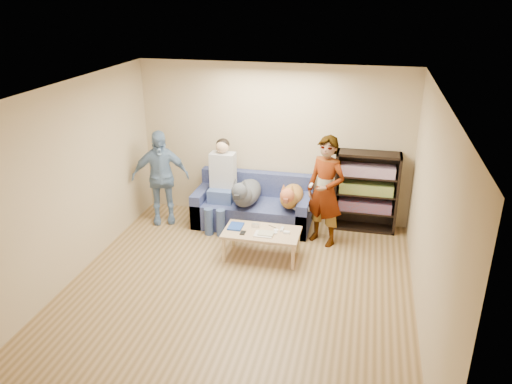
% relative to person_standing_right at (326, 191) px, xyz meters
% --- Properties ---
extents(ground, '(5.00, 5.00, 0.00)m').
position_rel_person_standing_right_xyz_m(ground, '(-0.95, -1.70, -0.85)').
color(ground, brown).
rests_on(ground, ground).
extents(ceiling, '(5.00, 5.00, 0.00)m').
position_rel_person_standing_right_xyz_m(ceiling, '(-0.95, -1.70, 1.75)').
color(ceiling, white).
rests_on(ceiling, ground).
extents(wall_back, '(4.50, 0.00, 4.50)m').
position_rel_person_standing_right_xyz_m(wall_back, '(-0.95, 0.80, 0.45)').
color(wall_back, tan).
rests_on(wall_back, ground).
extents(wall_front, '(4.50, 0.00, 4.50)m').
position_rel_person_standing_right_xyz_m(wall_front, '(-0.95, -4.20, 0.45)').
color(wall_front, tan).
rests_on(wall_front, ground).
extents(wall_left, '(0.00, 5.00, 5.00)m').
position_rel_person_standing_right_xyz_m(wall_left, '(-3.20, -1.70, 0.45)').
color(wall_left, tan).
rests_on(wall_left, ground).
extents(wall_right, '(0.00, 5.00, 5.00)m').
position_rel_person_standing_right_xyz_m(wall_right, '(1.30, -1.70, 0.45)').
color(wall_right, tan).
rests_on(wall_right, ground).
extents(blanket, '(0.40, 0.34, 0.14)m').
position_rel_person_standing_right_xyz_m(blanket, '(-0.35, 0.17, -0.35)').
color(blanket, '#A1A1A5').
rests_on(blanket, sofa).
extents(person_standing_right, '(0.74, 0.65, 1.70)m').
position_rel_person_standing_right_xyz_m(person_standing_right, '(0.00, 0.00, 0.00)').
color(person_standing_right, gray).
rests_on(person_standing_right, ground).
extents(person_standing_left, '(1.01, 0.71, 1.59)m').
position_rel_person_standing_right_xyz_m(person_standing_left, '(-2.71, 0.15, -0.06)').
color(person_standing_left, '#7090B4').
rests_on(person_standing_left, ground).
extents(held_controller, '(0.05, 0.12, 0.03)m').
position_rel_person_standing_right_xyz_m(held_controller, '(-0.20, -0.20, 0.16)').
color(held_controller, white).
rests_on(held_controller, person_standing_right).
extents(notebook_blue, '(0.20, 0.26, 0.03)m').
position_rel_person_standing_right_xyz_m(notebook_blue, '(-1.23, -0.63, -0.42)').
color(notebook_blue, '#1C3D9A').
rests_on(notebook_blue, coffee_table).
extents(papers, '(0.26, 0.20, 0.02)m').
position_rel_person_standing_right_xyz_m(papers, '(-0.78, -0.78, -0.42)').
color(papers, silver).
rests_on(papers, coffee_table).
extents(magazine, '(0.22, 0.17, 0.01)m').
position_rel_person_standing_right_xyz_m(magazine, '(-0.75, -0.76, -0.41)').
color(magazine, '#B4AE90').
rests_on(magazine, coffee_table).
extents(camera_silver, '(0.11, 0.06, 0.05)m').
position_rel_person_standing_right_xyz_m(camera_silver, '(-0.95, -0.56, -0.40)').
color(camera_silver, silver).
rests_on(camera_silver, coffee_table).
extents(controller_a, '(0.04, 0.13, 0.03)m').
position_rel_person_standing_right_xyz_m(controller_a, '(-0.55, -0.58, -0.41)').
color(controller_a, silver).
rests_on(controller_a, coffee_table).
extents(controller_b, '(0.09, 0.06, 0.03)m').
position_rel_person_standing_right_xyz_m(controller_b, '(-0.47, -0.66, -0.41)').
color(controller_b, white).
rests_on(controller_b, coffee_table).
extents(headphone_cup_a, '(0.07, 0.07, 0.02)m').
position_rel_person_standing_right_xyz_m(headphone_cup_a, '(-0.63, -0.70, -0.42)').
color(headphone_cup_a, white).
rests_on(headphone_cup_a, coffee_table).
extents(headphone_cup_b, '(0.07, 0.07, 0.02)m').
position_rel_person_standing_right_xyz_m(headphone_cup_b, '(-0.63, -0.62, -0.42)').
color(headphone_cup_b, white).
rests_on(headphone_cup_b, coffee_table).
extents(pen_orange, '(0.13, 0.06, 0.01)m').
position_rel_person_standing_right_xyz_m(pen_orange, '(-0.85, -0.84, -0.43)').
color(pen_orange, orange).
rests_on(pen_orange, coffee_table).
extents(pen_black, '(0.13, 0.08, 0.01)m').
position_rel_person_standing_right_xyz_m(pen_black, '(-0.71, -0.50, -0.43)').
color(pen_black, black).
rests_on(pen_black, coffee_table).
extents(wallet, '(0.07, 0.12, 0.02)m').
position_rel_person_standing_right_xyz_m(wallet, '(-1.08, -0.80, -0.42)').
color(wallet, black).
rests_on(wallet, coffee_table).
extents(sofa, '(1.90, 0.85, 0.82)m').
position_rel_person_standing_right_xyz_m(sofa, '(-1.20, 0.40, -0.57)').
color(sofa, '#515B93').
rests_on(sofa, ground).
extents(person_seated, '(0.40, 0.73, 1.47)m').
position_rel_person_standing_right_xyz_m(person_seated, '(-1.71, 0.27, -0.08)').
color(person_seated, '#46519A').
rests_on(person_seated, sofa).
extents(dog_gray, '(0.41, 1.25, 0.60)m').
position_rel_person_standing_right_xyz_m(dog_gray, '(-1.27, 0.17, -0.21)').
color(dog_gray, '#4A4D54').
rests_on(dog_gray, sofa).
extents(dog_tan, '(0.36, 1.14, 0.53)m').
position_rel_person_standing_right_xyz_m(dog_tan, '(-0.56, 0.25, -0.24)').
color(dog_tan, '#A57132').
rests_on(dog_tan, sofa).
extents(coffee_table, '(1.10, 0.60, 0.42)m').
position_rel_person_standing_right_xyz_m(coffee_table, '(-0.83, -0.68, -0.48)').
color(coffee_table, tan).
rests_on(coffee_table, ground).
extents(bookshelf, '(1.00, 0.34, 1.30)m').
position_rel_person_standing_right_xyz_m(bookshelf, '(0.60, 0.63, -0.17)').
color(bookshelf, black).
rests_on(bookshelf, ground).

